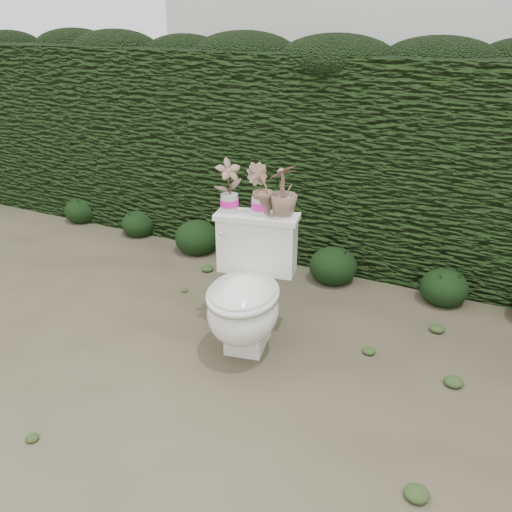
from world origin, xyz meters
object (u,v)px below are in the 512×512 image
at_px(toilet, 247,295).
at_px(potted_plant_right, 284,192).
at_px(potted_plant_left, 229,187).
at_px(potted_plant_center, 260,191).

height_order(toilet, potted_plant_right, potted_plant_right).
height_order(potted_plant_left, potted_plant_right, potted_plant_left).
xyz_separation_m(toilet, potted_plant_left, (-0.22, 0.20, 0.57)).
distance_m(potted_plant_center, potted_plant_right, 0.14).
height_order(toilet, potted_plant_center, potted_plant_center).
relative_size(toilet, potted_plant_center, 2.67).
distance_m(toilet, potted_plant_right, 0.64).
bearing_deg(potted_plant_left, potted_plant_right, -40.07).
bearing_deg(toilet, potted_plant_right, 56.64).
xyz_separation_m(potted_plant_left, potted_plant_center, (0.19, 0.04, -0.01)).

